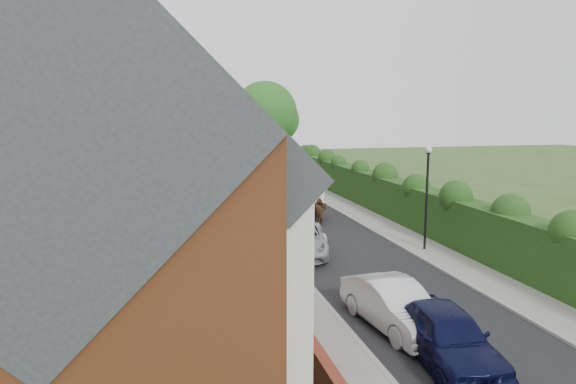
{
  "coord_description": "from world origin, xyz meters",
  "views": [
    {
      "loc": [
        -9.0,
        -18.22,
        6.88
      ],
      "look_at": [
        -2.0,
        10.24,
        2.2
      ],
      "focal_mm": 32.0,
      "sensor_mm": 36.0,
      "label": 1
    }
  ],
  "objects_px": {
    "car_silver_a": "(394,305)",
    "car_white": "(299,229)",
    "car_grey": "(232,177)",
    "horse": "(321,212)",
    "car_navy": "(447,335)",
    "car_green": "(263,209)",
    "horse_cart": "(312,198)",
    "car_red": "(249,196)",
    "car_black": "(233,169)",
    "car_beige": "(237,182)",
    "car_silver_b": "(300,239)",
    "lamppost": "(427,185)"
  },
  "relations": [
    {
      "from": "car_silver_a",
      "to": "car_white",
      "type": "relative_size",
      "value": 0.98
    },
    {
      "from": "car_grey",
      "to": "horse",
      "type": "bearing_deg",
      "value": -71.88
    },
    {
      "from": "car_navy",
      "to": "car_green",
      "type": "relative_size",
      "value": 1.0
    },
    {
      "from": "horse_cart",
      "to": "car_silver_a",
      "type": "bearing_deg",
      "value": -97.62
    },
    {
      "from": "car_red",
      "to": "car_black",
      "type": "relative_size",
      "value": 1.16
    },
    {
      "from": "car_red",
      "to": "car_beige",
      "type": "relative_size",
      "value": 0.8
    },
    {
      "from": "car_navy",
      "to": "car_white",
      "type": "height_order",
      "value": "car_navy"
    },
    {
      "from": "car_silver_b",
      "to": "horse",
      "type": "bearing_deg",
      "value": 76.75
    },
    {
      "from": "horse",
      "to": "horse_cart",
      "type": "distance_m",
      "value": 2.0
    },
    {
      "from": "lamppost",
      "to": "horse_cart",
      "type": "xyz_separation_m",
      "value": [
        -3.14,
        9.05,
        -1.99
      ]
    },
    {
      "from": "horse_cart",
      "to": "car_red",
      "type": "bearing_deg",
      "value": 122.37
    },
    {
      "from": "car_silver_a",
      "to": "car_navy",
      "type": "bearing_deg",
      "value": -87.55
    },
    {
      "from": "car_green",
      "to": "car_silver_b",
      "type": "bearing_deg",
      "value": -100.3
    },
    {
      "from": "car_red",
      "to": "car_grey",
      "type": "height_order",
      "value": "car_red"
    },
    {
      "from": "car_silver_b",
      "to": "car_beige",
      "type": "xyz_separation_m",
      "value": [
        -0.16,
        20.37,
        0.02
      ]
    },
    {
      "from": "lamppost",
      "to": "car_red",
      "type": "height_order",
      "value": "lamppost"
    },
    {
      "from": "car_green",
      "to": "horse_cart",
      "type": "relative_size",
      "value": 1.46
    },
    {
      "from": "car_navy",
      "to": "car_silver_b",
      "type": "height_order",
      "value": "car_navy"
    },
    {
      "from": "car_navy",
      "to": "car_grey",
      "type": "xyz_separation_m",
      "value": [
        -1.17,
        35.8,
        -0.1
      ]
    },
    {
      "from": "car_green",
      "to": "car_black",
      "type": "bearing_deg",
      "value": 74.1
    },
    {
      "from": "car_grey",
      "to": "lamppost",
      "type": "bearing_deg",
      "value": -67.65
    },
    {
      "from": "car_black",
      "to": "car_white",
      "type": "bearing_deg",
      "value": -103.4
    },
    {
      "from": "car_black",
      "to": "car_navy",
      "type": "bearing_deg",
      "value": -102.31
    },
    {
      "from": "car_red",
      "to": "car_silver_b",
      "type": "bearing_deg",
      "value": -99.12
    },
    {
      "from": "car_silver_a",
      "to": "car_green",
      "type": "distance_m",
      "value": 16.58
    },
    {
      "from": "car_silver_b",
      "to": "car_red",
      "type": "bearing_deg",
      "value": 103.87
    },
    {
      "from": "car_navy",
      "to": "horse",
      "type": "xyz_separation_m",
      "value": [
        1.86,
        17.52,
        -0.03
      ]
    },
    {
      "from": "car_navy",
      "to": "horse",
      "type": "distance_m",
      "value": 17.62
    },
    {
      "from": "lamppost",
      "to": "car_black",
      "type": "bearing_deg",
      "value": 98.73
    },
    {
      "from": "car_silver_a",
      "to": "car_red",
      "type": "relative_size",
      "value": 1.05
    },
    {
      "from": "car_silver_b",
      "to": "lamppost",
      "type": "bearing_deg",
      "value": 3.26
    },
    {
      "from": "car_white",
      "to": "car_silver_b",
      "type": "bearing_deg",
      "value": -104.86
    },
    {
      "from": "car_silver_b",
      "to": "car_white",
      "type": "relative_size",
      "value": 1.13
    },
    {
      "from": "car_red",
      "to": "horse_cart",
      "type": "height_order",
      "value": "horse_cart"
    },
    {
      "from": "lamppost",
      "to": "horse",
      "type": "height_order",
      "value": "lamppost"
    },
    {
      "from": "car_beige",
      "to": "car_grey",
      "type": "height_order",
      "value": "car_beige"
    },
    {
      "from": "lamppost",
      "to": "car_black",
      "type": "relative_size",
      "value": 1.38
    },
    {
      "from": "car_navy",
      "to": "horse",
      "type": "height_order",
      "value": "car_navy"
    },
    {
      "from": "car_navy",
      "to": "car_green",
      "type": "height_order",
      "value": "car_green"
    },
    {
      "from": "car_beige",
      "to": "horse",
      "type": "height_order",
      "value": "car_beige"
    },
    {
      "from": "car_silver_a",
      "to": "car_black",
      "type": "xyz_separation_m",
      "value": [
        0.41,
        40.5,
        -0.12
      ]
    },
    {
      "from": "car_silver_a",
      "to": "car_white",
      "type": "xyz_separation_m",
      "value": [
        -0.15,
        11.2,
        -0.07
      ]
    },
    {
      "from": "lamppost",
      "to": "car_beige",
      "type": "relative_size",
      "value": 0.95
    },
    {
      "from": "car_navy",
      "to": "car_grey",
      "type": "height_order",
      "value": "car_navy"
    },
    {
      "from": "car_green",
      "to": "horse_cart",
      "type": "distance_m",
      "value": 3.34
    },
    {
      "from": "car_beige",
      "to": "car_grey",
      "type": "relative_size",
      "value": 1.16
    },
    {
      "from": "car_white",
      "to": "horse_cart",
      "type": "height_order",
      "value": "horse_cart"
    },
    {
      "from": "car_silver_a",
      "to": "car_grey",
      "type": "relative_size",
      "value": 0.97
    },
    {
      "from": "car_navy",
      "to": "car_red",
      "type": "height_order",
      "value": "car_navy"
    },
    {
      "from": "car_green",
      "to": "car_navy",
      "type": "bearing_deg",
      "value": -98.34
    }
  ]
}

